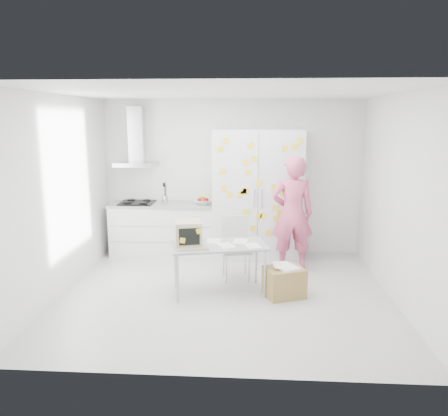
# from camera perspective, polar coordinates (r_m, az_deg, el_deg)

# --- Properties ---
(floor) EXTENTS (4.50, 4.00, 0.02)m
(floor) POSITION_cam_1_polar(r_m,az_deg,el_deg) (6.17, 0.18, -11.15)
(floor) COLOR silver
(floor) RESTS_ON ground
(walls) EXTENTS (4.52, 4.01, 2.70)m
(walls) POSITION_cam_1_polar(r_m,az_deg,el_deg) (6.49, 0.57, 2.51)
(walls) COLOR white
(walls) RESTS_ON ground
(ceiling) EXTENTS (4.50, 4.00, 0.02)m
(ceiling) POSITION_cam_1_polar(r_m,az_deg,el_deg) (5.69, 0.19, 14.86)
(ceiling) COLOR white
(ceiling) RESTS_ON walls
(counter_run) EXTENTS (1.84, 0.63, 1.28)m
(counter_run) POSITION_cam_1_polar(r_m,az_deg,el_deg) (7.77, -7.92, -2.66)
(counter_run) COLOR white
(counter_run) RESTS_ON ground
(range_hood) EXTENTS (0.70, 0.48, 1.01)m
(range_hood) POSITION_cam_1_polar(r_m,az_deg,el_deg) (7.78, -11.33, 8.33)
(range_hood) COLOR silver
(range_hood) RESTS_ON walls
(tall_cabinet) EXTENTS (1.50, 0.68, 2.20)m
(tall_cabinet) POSITION_cam_1_polar(r_m,az_deg,el_deg) (7.46, 4.41, 1.75)
(tall_cabinet) COLOR silver
(tall_cabinet) RESTS_ON ground
(person) EXTENTS (0.70, 0.49, 1.82)m
(person) POSITION_cam_1_polar(r_m,az_deg,el_deg) (6.90, 8.91, -0.79)
(person) COLOR #D5537A
(person) RESTS_ON ground
(desk) EXTENTS (1.39, 0.91, 1.02)m
(desk) POSITION_cam_1_polar(r_m,az_deg,el_deg) (5.95, -3.21, -4.05)
(desk) COLOR #9A9EA4
(desk) RESTS_ON ground
(chair) EXTENTS (0.49, 0.49, 0.93)m
(chair) POSITION_cam_1_polar(r_m,az_deg,el_deg) (6.60, 1.51, -4.66)
(chair) COLOR silver
(chair) RESTS_ON ground
(cardboard_box) EXTENTS (0.61, 0.55, 0.44)m
(cardboard_box) POSITION_cam_1_polar(r_m,az_deg,el_deg) (6.05, 7.87, -9.51)
(cardboard_box) COLOR #9F8145
(cardboard_box) RESTS_ON ground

